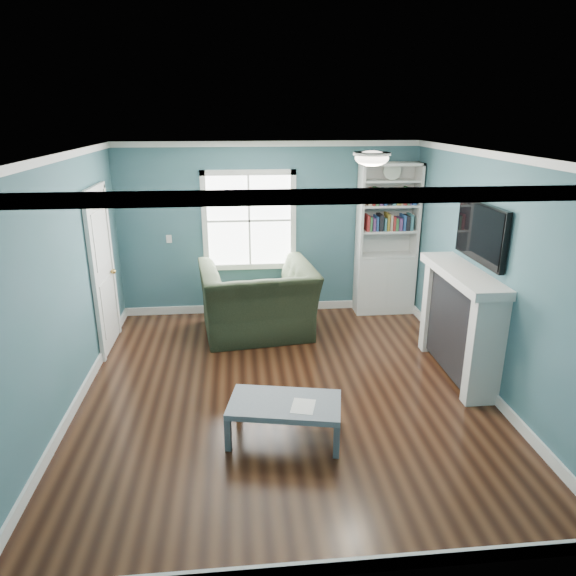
{
  "coord_description": "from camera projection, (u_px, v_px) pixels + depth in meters",
  "views": [
    {
      "loc": [
        -0.46,
        -5.12,
        2.97
      ],
      "look_at": [
        0.08,
        0.4,
        1.08
      ],
      "focal_mm": 32.0,
      "sensor_mm": 36.0,
      "label": 1
    }
  ],
  "objects": [
    {
      "name": "coffee_table",
      "position": [
        285.0,
        407.0,
        4.86
      ],
      "size": [
        1.15,
        0.78,
        0.38
      ],
      "rotation": [
        0.0,
        0.0,
        -0.2
      ],
      "color": "#4A5159",
      "rests_on": "ground"
    },
    {
      "name": "trim",
      "position": [
        284.0,
        286.0,
        5.42
      ],
      "size": [
        4.5,
        5.0,
        2.6
      ],
      "color": "white",
      "rests_on": "ground"
    },
    {
      "name": "floor",
      "position": [
        285.0,
        390.0,
        5.82
      ],
      "size": [
        5.0,
        5.0,
        0.0
      ],
      "primitive_type": "plane",
      "color": "black",
      "rests_on": "ground"
    },
    {
      "name": "room_walls",
      "position": [
        284.0,
        255.0,
        5.31
      ],
      "size": [
        5.0,
        5.0,
        5.0
      ],
      "color": "#346268",
      "rests_on": "ground"
    },
    {
      "name": "ceiling_fixture",
      "position": [
        372.0,
        157.0,
        5.17
      ],
      "size": [
        0.38,
        0.38,
        0.15
      ],
      "color": "white",
      "rests_on": "room_walls"
    },
    {
      "name": "bookshelf",
      "position": [
        386.0,
        254.0,
        7.85
      ],
      "size": [
        0.9,
        0.35,
        2.31
      ],
      "color": "silver",
      "rests_on": "ground"
    },
    {
      "name": "fireplace",
      "position": [
        460.0,
        324.0,
        5.99
      ],
      "size": [
        0.44,
        1.58,
        1.3
      ],
      "color": "black",
      "rests_on": "ground"
    },
    {
      "name": "window",
      "position": [
        249.0,
        221.0,
        7.66
      ],
      "size": [
        1.4,
        0.06,
        1.5
      ],
      "color": "white",
      "rests_on": "room_walls"
    },
    {
      "name": "door",
      "position": [
        102.0,
        269.0,
        6.59
      ],
      "size": [
        0.12,
        0.98,
        2.17
      ],
      "color": "silver",
      "rests_on": "ground"
    },
    {
      "name": "paper_sheet",
      "position": [
        303.0,
        406.0,
        4.77
      ],
      "size": [
        0.27,
        0.31,
        0.0
      ],
      "primitive_type": "cube",
      "rotation": [
        0.0,
        0.0,
        -0.27
      ],
      "color": "white",
      "rests_on": "coffee_table"
    },
    {
      "name": "light_switch",
      "position": [
        169.0,
        239.0,
        7.63
      ],
      "size": [
        0.08,
        0.01,
        0.12
      ],
      "primitive_type": "cube",
      "color": "white",
      "rests_on": "room_walls"
    },
    {
      "name": "recliner",
      "position": [
        257.0,
        289.0,
        7.09
      ],
      "size": [
        1.64,
        1.17,
        1.34
      ],
      "primitive_type": "imported",
      "rotation": [
        0.0,
        0.0,
        -3.02
      ],
      "color": "black",
      "rests_on": "ground"
    },
    {
      "name": "tv",
      "position": [
        481.0,
        233.0,
        5.65
      ],
      "size": [
        0.06,
        1.1,
        0.65
      ],
      "primitive_type": "cube",
      "color": "black",
      "rests_on": "fireplace"
    }
  ]
}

